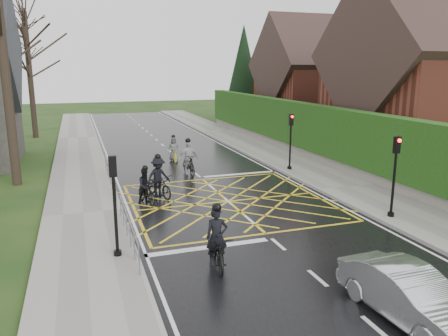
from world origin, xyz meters
TOP-DOWN VIEW (x-y plane):
  - ground at (0.00, 0.00)m, footprint 120.00×120.00m
  - road at (0.00, 0.00)m, footprint 9.00×80.00m
  - sidewalk_right at (6.00, 0.00)m, footprint 3.00×80.00m
  - sidewalk_left at (-6.00, 0.00)m, footprint 3.00×80.00m
  - stone_wall at (7.75, 6.00)m, footprint 0.50×38.00m
  - hedge at (7.75, 6.00)m, footprint 0.90×38.00m
  - house_near at (14.75, 4.00)m, footprint 11.80×9.80m
  - house_far at (14.75, 18.00)m, footprint 9.80×8.80m
  - conifer at (10.75, 26.00)m, footprint 4.60×4.60m
  - tree_mid at (-10.00, 14.00)m, footprint 10.08×10.08m
  - tree_far at (-9.30, 22.00)m, footprint 8.40×8.40m
  - railing_south at (-4.65, -3.50)m, footprint 0.05×5.04m
  - railing_north at (-4.65, 4.00)m, footprint 0.05×6.04m
  - traffic_light_ne at (5.10, 4.20)m, footprint 0.24×0.31m
  - traffic_light_se at (5.10, -4.20)m, footprint 0.24×0.31m
  - traffic_light_sw at (-5.10, -4.50)m, footprint 0.24×0.31m
  - cyclist_rear at (-2.37, -5.86)m, footprint 1.00×2.04m
  - cyclist_back at (-3.39, 0.88)m, footprint 0.89×1.72m
  - cyclist_mid at (-2.69, 1.74)m, footprint 1.35×2.12m
  - cyclist_front at (-0.44, 5.21)m, footprint 1.11×2.04m
  - cyclist_lead at (-0.40, 9.07)m, footprint 0.76×1.71m
  - car at (0.92, -9.92)m, footprint 1.54×3.80m

SIDE VIEW (x-z plane):
  - ground at x=0.00m, z-range 0.00..0.00m
  - road at x=0.00m, z-range 0.00..0.01m
  - sidewalk_right at x=6.00m, z-range 0.00..0.15m
  - sidewalk_left at x=-6.00m, z-range 0.00..0.15m
  - stone_wall at x=7.75m, z-range 0.00..0.70m
  - cyclist_lead at x=-0.40m, z-range -0.25..1.39m
  - car at x=0.92m, z-range 0.00..1.23m
  - cyclist_rear at x=-2.37m, z-range -0.33..1.57m
  - cyclist_back at x=-3.39m, z-range -0.20..1.46m
  - cyclist_mid at x=-2.69m, z-range -0.26..1.69m
  - cyclist_front at x=-0.44m, z-range -0.26..1.76m
  - railing_south at x=-4.65m, z-range 0.27..1.29m
  - railing_north at x=-4.65m, z-range 0.27..1.30m
  - traffic_light_ne at x=5.10m, z-range 0.06..3.27m
  - traffic_light_se at x=5.10m, z-range 0.06..3.27m
  - traffic_light_sw at x=-5.10m, z-range 0.06..3.27m
  - hedge at x=7.75m, z-range 0.70..3.50m
  - house_far at x=14.75m, z-range -0.79..9.51m
  - house_near at x=14.75m, z-range -0.92..10.38m
  - conifer at x=10.75m, z-range -0.01..9.99m
  - tree_far at x=-9.30m, z-range 1.99..12.39m
  - tree_mid at x=-10.00m, z-range 2.39..14.87m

